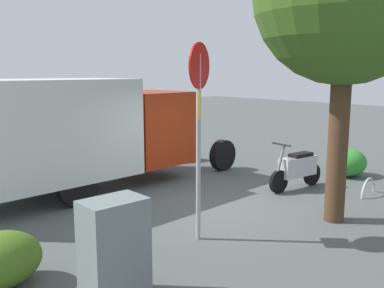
{
  "coord_description": "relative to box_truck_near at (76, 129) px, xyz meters",
  "views": [
    {
      "loc": [
        6.48,
        6.29,
        2.87
      ],
      "look_at": [
        0.28,
        -0.62,
        1.31
      ],
      "focal_mm": 40.2,
      "sensor_mm": 36.0,
      "label": 1
    }
  ],
  "objects": [
    {
      "name": "box_truck_near",
      "position": [
        0.0,
        0.0,
        0.0
      ],
      "size": [
        7.95,
        2.6,
        2.71
      ],
      "rotation": [
        0.0,
        0.0,
        3.2
      ],
      "color": "black",
      "rests_on": "ground"
    },
    {
      "name": "utility_cabinet",
      "position": [
        2.05,
        4.96,
        -0.87
      ],
      "size": [
        0.78,
        0.52,
        1.34
      ],
      "primitive_type": "cube",
      "rotation": [
        0.0,
        0.0,
        -0.0
      ],
      "color": "slate",
      "rests_on": "ground"
    },
    {
      "name": "shrub_mid_verge",
      "position": [
        -6.32,
        3.59,
        -1.16
      ],
      "size": [
        1.12,
        0.92,
        0.76
      ],
      "primitive_type": "ellipsoid",
      "color": "#2D8B2A",
      "rests_on": "ground"
    },
    {
      "name": "bike_rack_hoop",
      "position": [
        -4.92,
        4.85,
        -1.54
      ],
      "size": [
        0.85,
        0.16,
        0.85
      ],
      "primitive_type": "torus",
      "rotation": [
        1.57,
        0.0,
        0.13
      ],
      "color": "#B7B7BC",
      "rests_on": "ground"
    },
    {
      "name": "ground_plane",
      "position": [
        -1.78,
        3.07,
        -1.54
      ],
      "size": [
        60.0,
        60.0,
        0.0
      ],
      "primitive_type": "plane",
      "color": "#4B514E"
    },
    {
      "name": "shrub_near_sign",
      "position": [
        1.29,
        3.58,
        -1.3
      ],
      "size": [
        0.7,
        0.57,
        0.48
      ],
      "primitive_type": "ellipsoid",
      "color": "#408320",
      "rests_on": "ground"
    },
    {
      "name": "stop_sign",
      "position": [
        -0.13,
        4.15,
        0.7
      ],
      "size": [
        0.71,
        0.33,
        3.35
      ],
      "color": "#9E9EA3",
      "rests_on": "ground"
    },
    {
      "name": "shrub_by_tree",
      "position": [
        3.0,
        3.59,
        -1.16
      ],
      "size": [
        1.11,
        0.91,
        0.76
      ],
      "primitive_type": "ellipsoid",
      "color": "#44651C",
      "rests_on": "ground"
    },
    {
      "name": "motorcycle",
      "position": [
        -4.17,
        3.38,
        -1.02
      ],
      "size": [
        1.81,
        0.55,
        1.2
      ],
      "rotation": [
        0.0,
        0.0,
        -0.09
      ],
      "color": "black",
      "rests_on": "ground"
    }
  ]
}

